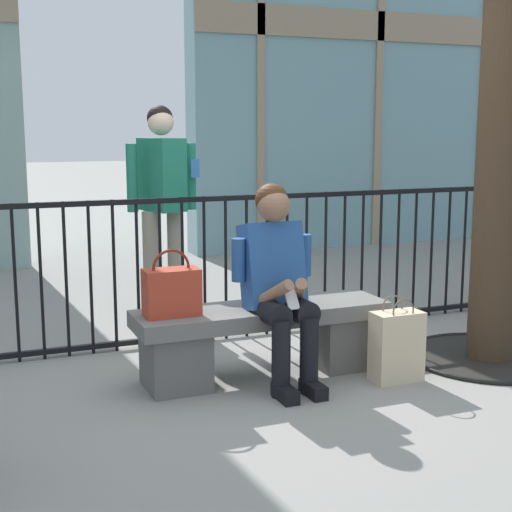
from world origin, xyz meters
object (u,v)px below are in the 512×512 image
at_px(stone_bench, 262,334).
at_px(seated_person_with_phone, 278,278).
at_px(shopping_bag, 397,346).
at_px(handbag_on_bench, 172,291).
at_px(bystander_at_railing, 162,198).

xyz_separation_m(stone_bench, seated_person_with_phone, (0.05, -0.13, 0.38)).
bearing_deg(shopping_bag, handbag_on_bench, 163.65).
bearing_deg(bystander_at_railing, seated_person_with_phone, -80.85).
relative_size(seated_person_with_phone, shopping_bag, 2.29).
xyz_separation_m(handbag_on_bench, bystander_at_railing, (0.37, 1.51, 0.40)).
relative_size(shopping_bag, bystander_at_railing, 0.31).
distance_m(stone_bench, handbag_on_bench, 0.67).
height_order(stone_bench, handbag_on_bench, handbag_on_bench).
bearing_deg(seated_person_with_phone, stone_bench, 110.77).
distance_m(handbag_on_bench, shopping_bag, 1.42).
xyz_separation_m(seated_person_with_phone, handbag_on_bench, (-0.63, 0.12, -0.05)).
bearing_deg(handbag_on_bench, stone_bench, 0.99).
bearing_deg(stone_bench, shopping_bag, -28.38).
relative_size(stone_bench, handbag_on_bench, 4.03).
xyz_separation_m(seated_person_with_phone, shopping_bag, (0.68, -0.27, -0.43)).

